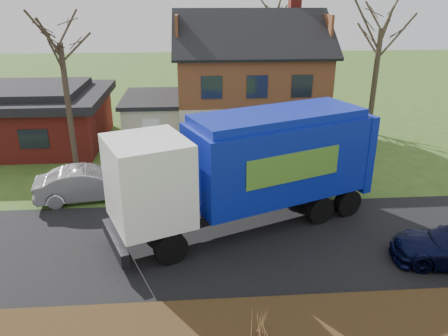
{
  "coord_description": "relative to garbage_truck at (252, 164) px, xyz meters",
  "views": [
    {
      "loc": [
        -1.73,
        -14.39,
        8.93
      ],
      "look_at": [
        -0.47,
        2.5,
        2.16
      ],
      "focal_mm": 35.0,
      "sensor_mm": 36.0,
      "label": 1
    }
  ],
  "objects": [
    {
      "name": "tree_front_east",
      "position": [
        8.73,
        9.67,
        5.56
      ],
      "size": [
        3.65,
        3.65,
        10.14
      ],
      "color": "#413727",
      "rests_on": "ground"
    },
    {
      "name": "silver_sedan",
      "position": [
        -7.22,
        2.89,
        -1.91
      ],
      "size": [
        4.91,
        2.47,
        1.54
      ],
      "primitive_type": "imported",
      "rotation": [
        0.0,
        0.0,
        1.76
      ],
      "color": "#A7A9AF",
      "rests_on": "ground"
    },
    {
      "name": "ground",
      "position": [
        -0.58,
        -1.58,
        -2.68
      ],
      "size": [
        120.0,
        120.0,
        0.0
      ],
      "primitive_type": "plane",
      "color": "#35511B",
      "rests_on": "ground"
    },
    {
      "name": "garbage_truck",
      "position": [
        0.0,
        0.0,
        0.0
      ],
      "size": [
        11.14,
        6.82,
        4.65
      ],
      "rotation": [
        0.0,
        0.0,
        0.39
      ],
      "color": "black",
      "rests_on": "ground"
    },
    {
      "name": "tree_front_west",
      "position": [
        -8.5,
        5.98,
        5.08
      ],
      "size": [
        3.17,
        3.17,
        9.43
      ],
      "color": "#3B2E23",
      "rests_on": "ground"
    },
    {
      "name": "grass_clump_mid",
      "position": [
        -0.65,
        -6.78,
        -1.9
      ],
      "size": [
        0.34,
        0.28,
        0.96
      ],
      "color": "tan",
      "rests_on": "mulch_verge"
    },
    {
      "name": "road",
      "position": [
        -0.58,
        -1.58,
        -2.67
      ],
      "size": [
        80.0,
        7.0,
        0.02
      ],
      "primitive_type": "cube",
      "color": "black",
      "rests_on": "ground"
    },
    {
      "name": "main_house",
      "position": [
        0.91,
        12.33,
        1.35
      ],
      "size": [
        12.95,
        8.95,
        9.26
      ],
      "color": "#BEAE99",
      "rests_on": "ground"
    },
    {
      "name": "ranch_house",
      "position": [
        -12.58,
        11.42,
        -0.87
      ],
      "size": [
        9.8,
        8.2,
        3.7
      ],
      "color": "maroon",
      "rests_on": "ground"
    }
  ]
}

